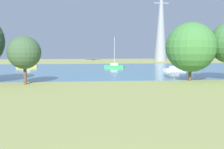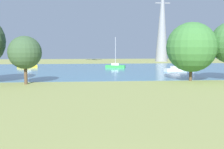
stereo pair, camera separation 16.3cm
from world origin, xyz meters
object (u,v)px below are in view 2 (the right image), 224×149
(sailboat_yellow, at_px, (27,66))
(electricity_pylon, at_px, (162,20))
(sailboat_white, at_px, (175,69))
(tree_east_near, at_px, (25,53))
(tree_east_far, at_px, (191,47))
(sailboat_gray, at_px, (194,64))
(sailboat_green, at_px, (115,66))

(sailboat_yellow, bearing_deg, electricity_pylon, 30.70)
(sailboat_white, relative_size, tree_east_near, 1.12)
(sailboat_yellow, distance_m, tree_east_near, 30.08)
(sailboat_white, height_order, tree_east_far, tree_east_far)
(sailboat_gray, bearing_deg, tree_east_near, -138.31)
(tree_east_far, bearing_deg, sailboat_gray, 66.82)
(sailboat_green, distance_m, electricity_pylon, 35.43)
(sailboat_yellow, distance_m, electricity_pylon, 49.56)
(sailboat_yellow, bearing_deg, sailboat_white, -20.44)
(sailboat_white, bearing_deg, sailboat_yellow, 159.56)
(sailboat_green, bearing_deg, sailboat_yellow, 174.48)
(sailboat_gray, relative_size, sailboat_white, 0.80)
(tree_east_near, bearing_deg, electricity_pylon, 57.43)
(sailboat_green, relative_size, tree_east_near, 1.13)
(sailboat_yellow, xyz_separation_m, electricity_pylon, (40.85, 24.25, 14.12))
(sailboat_yellow, xyz_separation_m, tree_east_far, (30.95, -27.38, 4.64))
(sailboat_green, relative_size, sailboat_gray, 1.27)
(sailboat_yellow, distance_m, sailboat_white, 35.85)
(tree_east_near, bearing_deg, sailboat_yellow, 103.21)
(sailboat_gray, distance_m, sailboat_white, 20.50)
(sailboat_yellow, height_order, electricity_pylon, electricity_pylon)
(tree_east_far, height_order, electricity_pylon, electricity_pylon)
(sailboat_green, xyz_separation_m, tree_east_near, (-15.04, -26.92, 3.91))
(sailboat_white, bearing_deg, electricity_pylon, 78.83)
(sailboat_gray, bearing_deg, tree_east_far, -113.18)
(sailboat_gray, distance_m, electricity_pylon, 24.42)
(tree_east_far, bearing_deg, electricity_pylon, 79.15)
(tree_east_near, relative_size, tree_east_far, 0.75)
(tree_east_near, bearing_deg, sailboat_gray, 41.69)
(sailboat_green, relative_size, electricity_pylon, 0.26)
(tree_east_far, bearing_deg, sailboat_white, 79.94)
(sailboat_yellow, relative_size, tree_east_near, 1.10)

